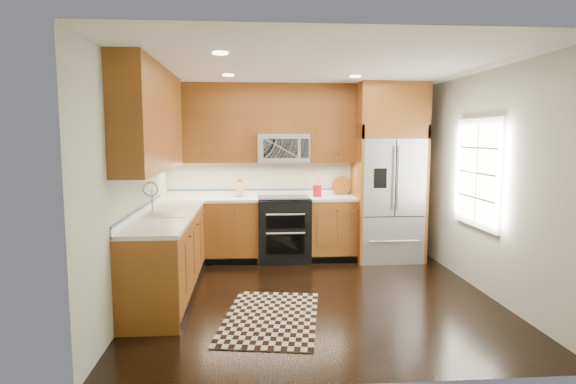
{
  "coord_description": "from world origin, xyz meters",
  "views": [
    {
      "loc": [
        -0.73,
        -5.34,
        1.84
      ],
      "look_at": [
        -0.27,
        0.6,
        1.14
      ],
      "focal_mm": 30.0,
      "sensor_mm": 36.0,
      "label": 1
    }
  ],
  "objects": [
    {
      "name": "countertop",
      "position": [
        -1.09,
        1.01,
        0.92
      ],
      "size": [
        2.86,
        3.01,
        0.04
      ],
      "color": "silver",
      "rests_on": "base_cabinets"
    },
    {
      "name": "window",
      "position": [
        1.98,
        0.2,
        1.4
      ],
      "size": [
        0.04,
        1.1,
        1.3
      ],
      "color": "white",
      "rests_on": "ground"
    },
    {
      "name": "utensil_crock",
      "position": [
        0.25,
        1.71,
        1.07
      ],
      "size": [
        0.15,
        0.15,
        0.37
      ],
      "color": "#A8141E",
      "rests_on": "countertop"
    },
    {
      "name": "microwave",
      "position": [
        -0.25,
        1.8,
        1.66
      ],
      "size": [
        0.76,
        0.4,
        0.42
      ],
      "color": "#B2B2B7",
      "rests_on": "ground"
    },
    {
      "name": "sink_faucet",
      "position": [
        -1.73,
        0.23,
        0.99
      ],
      "size": [
        0.54,
        0.44,
        0.37
      ],
      "color": "#B2B2B7",
      "rests_on": "countertop"
    },
    {
      "name": "knife_block",
      "position": [
        -0.89,
        1.82,
        1.05
      ],
      "size": [
        0.13,
        0.15,
        0.26
      ],
      "color": "tan",
      "rests_on": "countertop"
    },
    {
      "name": "refrigerator",
      "position": [
        1.3,
        1.63,
        1.3
      ],
      "size": [
        0.98,
        0.75,
        2.6
      ],
      "color": "#B2B2B7",
      "rests_on": "ground"
    },
    {
      "name": "wall_left",
      "position": [
        -2.0,
        0.0,
        1.3
      ],
      "size": [
        0.02,
        4.0,
        2.6
      ],
      "primitive_type": "cube",
      "color": "beige",
      "rests_on": "ground"
    },
    {
      "name": "wall_back",
      "position": [
        0.0,
        2.0,
        1.3
      ],
      "size": [
        4.0,
        0.02,
        2.6
      ],
      "primitive_type": "cube",
      "color": "beige",
      "rests_on": "ground"
    },
    {
      "name": "wall_right",
      "position": [
        2.0,
        0.0,
        1.3
      ],
      "size": [
        0.02,
        4.0,
        2.6
      ],
      "primitive_type": "cube",
      "color": "beige",
      "rests_on": "ground"
    },
    {
      "name": "cutting_board",
      "position": [
        0.66,
        1.94,
        0.95
      ],
      "size": [
        0.31,
        0.31,
        0.02
      ],
      "primitive_type": "cylinder",
      "rotation": [
        0.0,
        0.0,
        -0.06
      ],
      "color": "brown",
      "rests_on": "countertop"
    },
    {
      "name": "upper_cabinets",
      "position": [
        -1.15,
        1.09,
        2.02
      ],
      "size": [
        2.85,
        3.0,
        1.15
      ],
      "color": "brown",
      "rests_on": "ground"
    },
    {
      "name": "ground",
      "position": [
        0.0,
        0.0,
        0.0
      ],
      "size": [
        4.0,
        4.0,
        0.0
      ],
      "primitive_type": "plane",
      "color": "black",
      "rests_on": "ground"
    },
    {
      "name": "range",
      "position": [
        -0.25,
        1.67,
        0.47
      ],
      "size": [
        0.76,
        0.67,
        0.95
      ],
      "color": "black",
      "rests_on": "ground"
    },
    {
      "name": "base_cabinets",
      "position": [
        -1.23,
        0.9,
        0.45
      ],
      "size": [
        2.85,
        3.0,
        0.9
      ],
      "color": "brown",
      "rests_on": "ground"
    },
    {
      "name": "rug",
      "position": [
        -0.54,
        -0.64,
        0.01
      ],
      "size": [
        1.16,
        1.66,
        0.01
      ],
      "primitive_type": "cube",
      "rotation": [
        0.0,
        0.0,
        -0.16
      ],
      "color": "black",
      "rests_on": "ground"
    }
  ]
}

